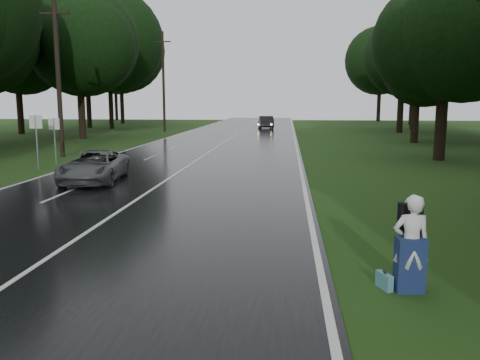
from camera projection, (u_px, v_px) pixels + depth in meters
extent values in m
plane|color=#1F3F12|center=(17.00, 280.00, 9.40)|extent=(160.00, 160.00, 0.00)
cube|color=black|center=(200.00, 158.00, 29.05)|extent=(12.00, 140.00, 0.04)
cube|color=silver|center=(200.00, 158.00, 29.04)|extent=(0.12, 140.00, 0.01)
imported|color=#4B4D50|center=(94.00, 166.00, 20.51)|extent=(2.63, 4.86, 1.29)
imported|color=black|center=(266.00, 122.00, 59.77)|extent=(2.20, 4.80, 1.53)
imported|color=silver|center=(411.00, 244.00, 8.70)|extent=(0.68, 0.48, 1.78)
cube|color=navy|center=(410.00, 265.00, 8.76)|extent=(0.53, 0.38, 1.00)
cube|color=black|center=(410.00, 219.00, 8.89)|extent=(0.42, 0.25, 0.57)
cube|color=teal|center=(384.00, 281.00, 8.94)|extent=(0.27, 0.43, 0.30)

